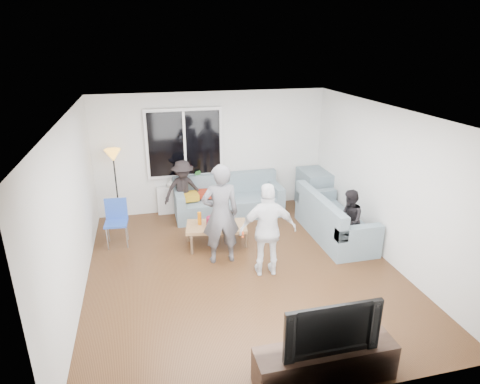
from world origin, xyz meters
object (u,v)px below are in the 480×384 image
object	(u,v)px
player_right	(268,230)
side_chair	(116,224)
player_left	(221,214)
sofa_right_section	(335,216)
sofa_back_section	(229,196)
spectator_right	(349,220)
spectator_back	(183,190)
tv_console	(325,363)
coffee_table	(217,235)
television	(328,324)
floor_lamp	(116,187)

from	to	relation	value
player_right	side_chair	bearing A→B (deg)	-26.11
side_chair	player_right	xyz separation A→B (m)	(2.41, -1.60, 0.35)
player_left	sofa_right_section	bearing A→B (deg)	-170.39
player_right	sofa_right_section	bearing A→B (deg)	-142.29
sofa_right_section	sofa_back_section	bearing A→B (deg)	49.64
spectator_right	spectator_back	world-z (taller)	spectator_back
sofa_right_section	player_right	xyz separation A→B (m)	(-1.66, -0.97, 0.35)
side_chair	spectator_right	distance (m)	4.23
sofa_right_section	spectator_right	world-z (taller)	spectator_right
tv_console	coffee_table	bearing A→B (deg)	99.53
side_chair	spectator_back	world-z (taller)	spectator_back
coffee_table	spectator_back	size ratio (longest dim) A/B	0.86
player_left	player_right	bearing A→B (deg)	138.55
sofa_back_section	coffee_table	distance (m)	1.42
spectator_back	spectator_right	bearing A→B (deg)	-48.41
sofa_back_section	player_left	distance (m)	2.03
side_chair	spectator_back	size ratio (longest dim) A/B	0.67
side_chair	player_left	xyz separation A→B (m)	(1.76, -1.03, 0.44)
side_chair	player_right	bearing A→B (deg)	-28.99
player_left	television	size ratio (longest dim) A/B	1.61
floor_lamp	player_left	distance (m)	2.71
sofa_back_section	spectator_right	xyz separation A→B (m)	(1.77, -2.03, 0.14)
sofa_back_section	side_chair	bearing A→B (deg)	-159.14
coffee_table	floor_lamp	size ratio (longest dim) A/B	0.71
side_chair	sofa_back_section	bearing A→B (deg)	25.37
sofa_back_section	floor_lamp	bearing A→B (deg)	176.18
spectator_back	tv_console	distance (m)	4.93
sofa_right_section	floor_lamp	xyz separation A→B (m)	(-4.07, 1.66, 0.36)
sofa_back_section	floor_lamp	world-z (taller)	floor_lamp
sofa_back_section	tv_console	bearing A→B (deg)	-89.14
side_chair	spectator_right	bearing A→B (deg)	-11.25
side_chair	player_right	distance (m)	2.91
spectator_right	player_left	bearing A→B (deg)	-75.04
floor_lamp	spectator_back	distance (m)	1.35
sofa_back_section	player_right	bearing A→B (deg)	-87.44
floor_lamp	television	size ratio (longest dim) A/B	1.44
coffee_table	floor_lamp	distance (m)	2.38
player_right	coffee_table	bearing A→B (deg)	-54.56
coffee_table	side_chair	size ratio (longest dim) A/B	1.28
sofa_right_section	side_chair	size ratio (longest dim) A/B	2.33
sofa_right_section	coffee_table	world-z (taller)	sofa_right_section
sofa_right_section	spectator_right	size ratio (longest dim) A/B	1.77
coffee_table	side_chair	world-z (taller)	side_chair
spectator_right	spectator_back	distance (m)	3.42
floor_lamp	spectator_right	bearing A→B (deg)	-28.17
spectator_right	spectator_back	size ratio (longest dim) A/B	0.88
player_right	spectator_right	xyz separation A→B (m)	(1.66, 0.45, -0.21)
television	sofa_back_section	bearing A→B (deg)	90.86
coffee_table	player_right	distance (m)	1.44
sofa_back_section	tv_console	xyz separation A→B (m)	(0.07, -4.77, -0.20)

